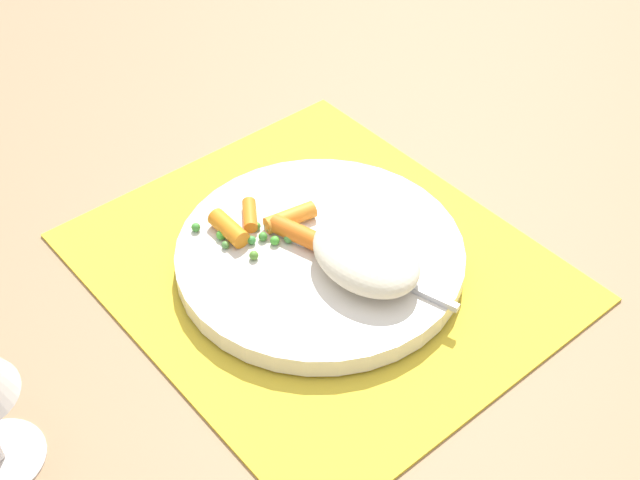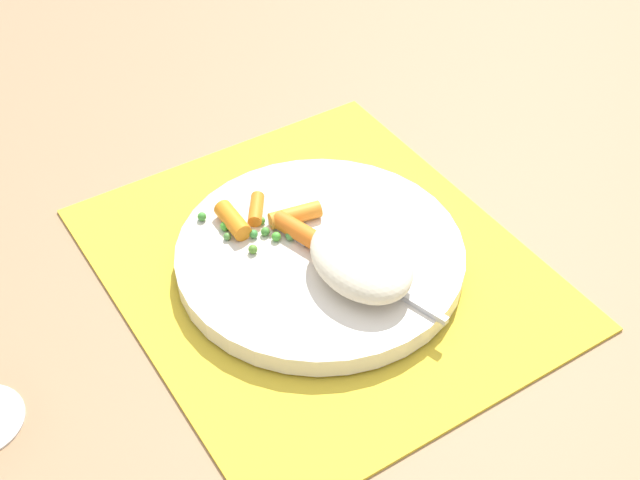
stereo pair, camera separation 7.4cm
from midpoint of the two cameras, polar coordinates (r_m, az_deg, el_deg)
name	(u,v)px [view 2 (the right image)]	position (r m, az deg, el deg)	size (l,w,h in m)	color
ground_plane	(320,268)	(0.80, 2.67, -1.96)	(2.40, 2.40, 0.00)	#997551
placemat	(320,265)	(0.79, 2.68, -1.81)	(0.41, 0.36, 0.01)	gold
plate	(320,256)	(0.78, 2.71, -1.16)	(0.26, 0.26, 0.02)	silver
rice_mound	(361,260)	(0.74, 5.59, -1.45)	(0.11, 0.08, 0.04)	beige
carrot_portion	(273,221)	(0.79, -0.45, 1.14)	(0.09, 0.08, 0.02)	orange
pea_scatter	(254,228)	(0.79, -1.72, 0.69)	(0.08, 0.07, 0.01)	green
fork	(337,256)	(0.77, 3.90, -1.18)	(0.19, 0.07, 0.01)	silver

